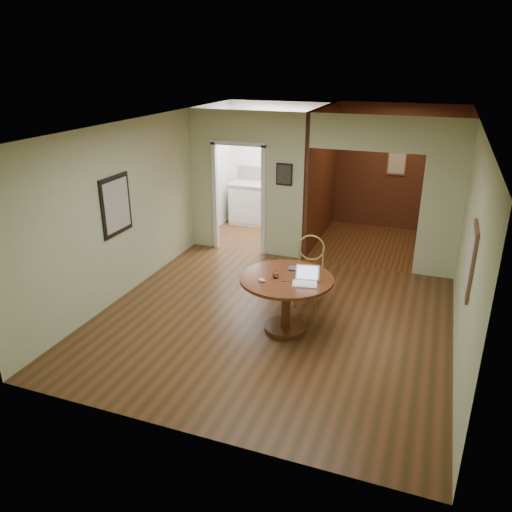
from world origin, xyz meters
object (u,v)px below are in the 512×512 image
(dining_table, at_px, (286,291))
(chair, at_px, (309,267))
(closed_laptop, at_px, (300,271))
(open_laptop, at_px, (306,278))

(dining_table, height_order, chair, chair)
(closed_laptop, bearing_deg, chair, 89.79)
(chair, xyz_separation_m, open_laptop, (0.20, -1.01, 0.26))
(dining_table, distance_m, open_laptop, 0.40)
(open_laptop, distance_m, closed_laptop, 0.37)
(dining_table, bearing_deg, chair, 84.67)
(chair, height_order, closed_laptop, chair)
(closed_laptop, bearing_deg, dining_table, -118.95)
(chair, distance_m, open_laptop, 1.06)
(open_laptop, relative_size, closed_laptop, 1.01)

